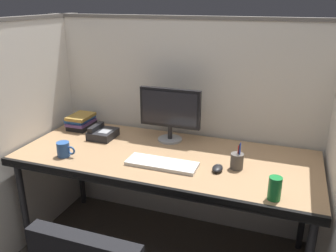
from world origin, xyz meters
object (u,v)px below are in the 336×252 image
(desk_phone, at_px, (102,133))
(pen_cup, at_px, (237,161))
(desk, at_px, (165,163))
(computer_mouse, at_px, (218,168))
(soda_can, at_px, (275,188))
(coffee_mug, at_px, (64,149))
(keyboard_main, at_px, (162,164))
(book_stack, at_px, (81,121))
(monitor_center, at_px, (170,111))

(desk_phone, distance_m, pen_cup, 1.00)
(desk, relative_size, desk_phone, 10.00)
(desk, xyz_separation_m, computer_mouse, (0.36, -0.09, 0.07))
(computer_mouse, height_order, pen_cup, pen_cup)
(soda_can, xyz_separation_m, pen_cup, (-0.23, 0.27, -0.01))
(desk, bearing_deg, desk_phone, 165.36)
(coffee_mug, bearing_deg, keyboard_main, 7.88)
(keyboard_main, relative_size, book_stack, 1.93)
(computer_mouse, distance_m, coffee_mug, 0.97)
(book_stack, xyz_separation_m, soda_can, (1.47, -0.56, 0.01))
(computer_mouse, xyz_separation_m, pen_cup, (0.10, 0.07, 0.03))
(desk, relative_size, monitor_center, 4.42)
(book_stack, bearing_deg, desk_phone, -25.64)
(soda_can, bearing_deg, desk, 156.59)
(desk, height_order, monitor_center, monitor_center)
(monitor_center, relative_size, desk_phone, 2.26)
(coffee_mug, height_order, soda_can, soda_can)
(desk, bearing_deg, computer_mouse, -14.55)
(desk, distance_m, monitor_center, 0.37)
(desk, distance_m, coffee_mug, 0.64)
(monitor_center, relative_size, keyboard_main, 1.00)
(monitor_center, distance_m, desk_phone, 0.52)
(monitor_center, distance_m, pen_cup, 0.61)
(desk, height_order, soda_can, soda_can)
(desk, height_order, desk_phone, desk_phone)
(keyboard_main, xyz_separation_m, soda_can, (0.66, -0.16, 0.05))
(keyboard_main, height_order, computer_mouse, computer_mouse)
(keyboard_main, xyz_separation_m, pen_cup, (0.43, 0.11, 0.04))
(desk_phone, bearing_deg, book_stack, 154.36)
(keyboard_main, xyz_separation_m, desk_phone, (-0.56, 0.27, 0.02))
(monitor_center, xyz_separation_m, coffee_mug, (-0.54, -0.48, -0.17))
(desk, height_order, coffee_mug, coffee_mug)
(book_stack, relative_size, desk_phone, 1.17)
(desk, distance_m, soda_can, 0.76)
(desk, bearing_deg, book_stack, 161.63)
(keyboard_main, distance_m, coffee_mug, 0.64)
(monitor_center, distance_m, coffee_mug, 0.74)
(keyboard_main, distance_m, soda_can, 0.68)
(soda_can, bearing_deg, monitor_center, 143.42)
(keyboard_main, bearing_deg, desk_phone, 154.00)
(keyboard_main, height_order, desk_phone, desk_phone)
(computer_mouse, bearing_deg, keyboard_main, -172.84)
(monitor_center, distance_m, book_stack, 0.74)
(book_stack, relative_size, pen_cup, 1.32)
(desk, bearing_deg, keyboard_main, -76.82)
(desk, xyz_separation_m, keyboard_main, (0.03, -0.13, 0.06))
(computer_mouse, xyz_separation_m, soda_can, (0.33, -0.20, 0.04))
(coffee_mug, distance_m, pen_cup, 1.07)
(desk, height_order, pen_cup, pen_cup)
(coffee_mug, relative_size, desk_phone, 0.66)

